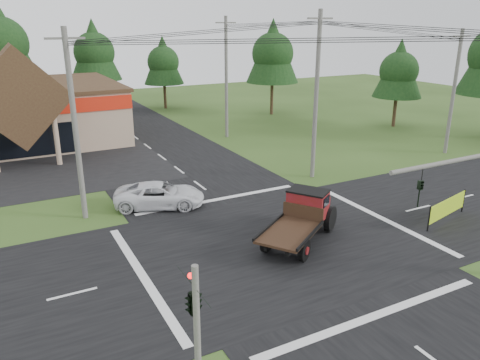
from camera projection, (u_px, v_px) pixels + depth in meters
ground at (277, 244)px, 23.77m from camera, size 120.00×120.00×0.00m
road_ns at (277, 243)px, 23.76m from camera, size 12.00×120.00×0.02m
road_ew at (277, 243)px, 23.76m from camera, size 120.00×12.00×0.02m
traffic_signal_corner at (193, 290)px, 13.19m from camera, size 0.53×2.48×4.40m
utility_pole_nw at (75, 126)px, 25.20m from camera, size 2.00×0.30×10.50m
utility_pole_ne at (316, 95)px, 32.10m from camera, size 2.00×0.30×11.50m
utility_pole_far at (454, 91)px, 38.49m from camera, size 2.00×0.30×10.20m
utility_pole_n at (226, 77)px, 43.87m from camera, size 2.00×0.30×11.20m
tree_row_c at (1, 41)px, 50.87m from camera, size 7.28×7.28×13.13m
tree_row_d at (94, 50)px, 56.56m from camera, size 6.16×6.16×11.11m
tree_row_e at (163, 60)px, 58.85m from camera, size 5.04×5.04×9.09m
tree_side_ne at (273, 51)px, 54.46m from camera, size 6.16×6.16×11.11m
tree_side_e_near at (399, 69)px, 48.38m from camera, size 5.04×5.04×9.09m
antique_flatbed_truck at (299, 219)px, 23.57m from camera, size 6.20×5.21×2.49m
roadside_banner at (447, 210)px, 26.19m from camera, size 4.08×1.09×1.42m
white_pickup at (160, 195)px, 28.31m from camera, size 5.90×4.36×1.49m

